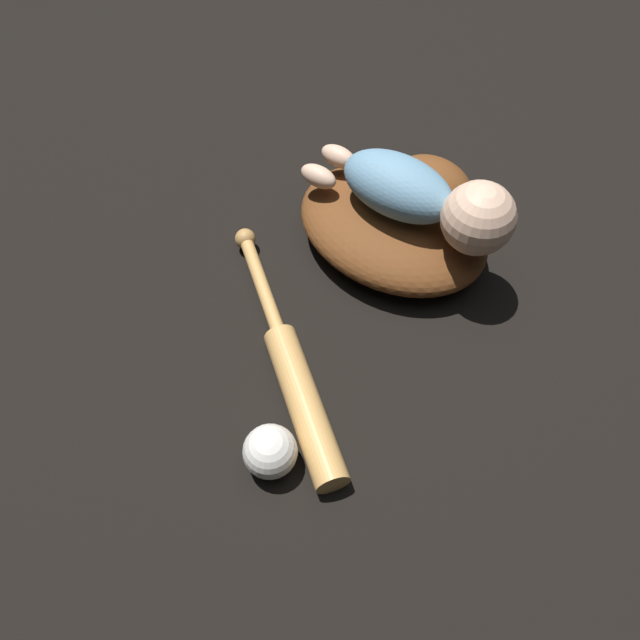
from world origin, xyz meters
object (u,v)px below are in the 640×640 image
Objects in this scene: baseball_glove at (399,220)px; baseball at (270,452)px; baby_figure at (426,198)px; baseball_bat at (294,375)px.

baseball_glove reaches higher than baseball.
baseball_bat is (-0.08, -0.33, -0.13)m from baby_figure.
baseball_bat is at bearing 102.00° from baseball.
baby_figure reaches higher than baseball.
baseball_bat is at bearing -104.54° from baby_figure.
baseball_glove is 5.21× the size of baseball.
baby_figure is 4.85× the size of baseball.
baseball_glove is 1.06× the size of baseball_bat.
baseball_bat is 0.14m from baseball.
baseball is (-0.06, -0.46, -0.11)m from baby_figure.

